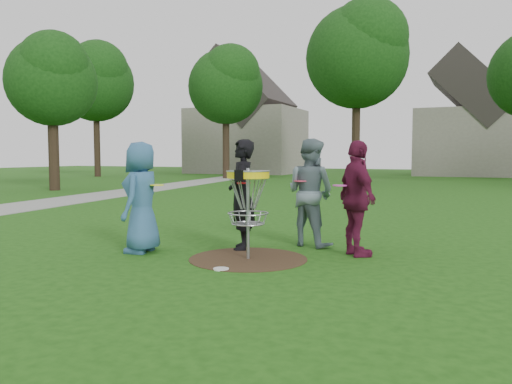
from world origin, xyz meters
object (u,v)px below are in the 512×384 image
at_px(player_black, 242,195).
at_px(disc_golf_basket, 248,192).
at_px(player_blue, 142,197).
at_px(player_grey, 310,192).
at_px(player_maroon, 357,198).

height_order(player_black, disc_golf_basket, player_black).
bearing_deg(player_blue, disc_golf_basket, 85.76).
distance_m(player_grey, disc_golf_basket, 1.55).
xyz_separation_m(player_maroon, disc_golf_basket, (-1.46, -0.88, 0.12)).
bearing_deg(player_grey, player_blue, 54.06).
xyz_separation_m(player_black, player_maroon, (1.88, 0.20, -0.02)).
bearing_deg(player_blue, player_black, 111.96).
relative_size(player_grey, player_maroon, 1.03).
height_order(player_black, player_maroon, player_black).
distance_m(player_blue, player_black, 1.63).
xyz_separation_m(player_blue, player_maroon, (3.27, 1.07, 0.01)).
xyz_separation_m(player_grey, disc_golf_basket, (-0.53, -1.46, 0.09)).
bearing_deg(player_grey, player_black, 58.09).
distance_m(player_black, player_grey, 1.23).
xyz_separation_m(player_grey, player_maroon, (0.94, -0.57, -0.03)).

